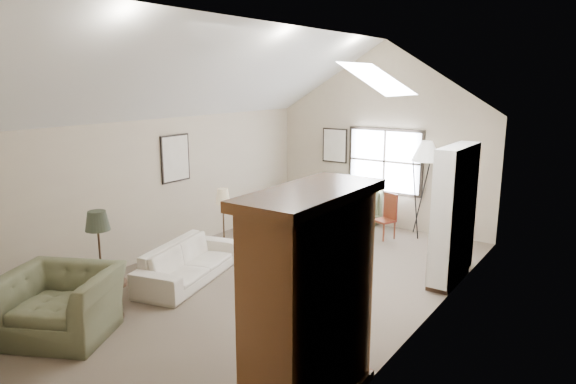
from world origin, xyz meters
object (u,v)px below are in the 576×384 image
Objects in this scene: side_table at (109,301)px; side_chair at (384,216)px; sofa at (189,262)px; armchair_near at (61,304)px; coffee_table at (297,257)px; armchair_far at (350,204)px; armoire at (310,302)px.

side_chair reaches higher than side_table.
sofa is at bearing 93.58° from side_table.
side_table is at bearing -83.89° from side_chair.
armchair_near reaches higher than sofa.
side_chair is at bearing 78.61° from coffee_table.
coffee_table is 1.68× the size of side_table.
armchair_far reaches higher than sofa.
armoire is 4.26× the size of side_table.
side_table is at bearing 98.51° from armchair_far.
coffee_table is at bearing 114.17° from armchair_far.
armoire is 2.54× the size of coffee_table.
armchair_far is 2.06× the size of side_table.
side_chair is (1.04, -0.47, -0.02)m from armchair_far.
armoire is 6.59m from armchair_far.
armchair_far is (0.65, 6.53, 0.06)m from armchair_near.
side_table is 5.68m from side_chair.
side_chair is at bearing -37.35° from sofa.
coffee_table is 3.16m from side_table.
armchair_near is 1.22× the size of armchair_far.
armoire reaches higher than armchair_far.
sofa is 4.36m from armchair_far.
armoire is 3.82m from sofa.
armoire is at bearing -50.89° from side_chair.
armoire is 3.46m from armchair_near.
side_table is (-1.08, -2.97, 0.04)m from coffee_table.
armchair_near is 0.65m from side_table.
armchair_far is 3.00m from coffee_table.
armoire reaches higher than sofa.
sofa is 1.94× the size of armchair_far.
armchair_far is at bearing 178.19° from side_chair.
side_table is (-0.54, -5.91, -0.22)m from armchair_far.
side_table is at bearing 178.90° from armoire.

